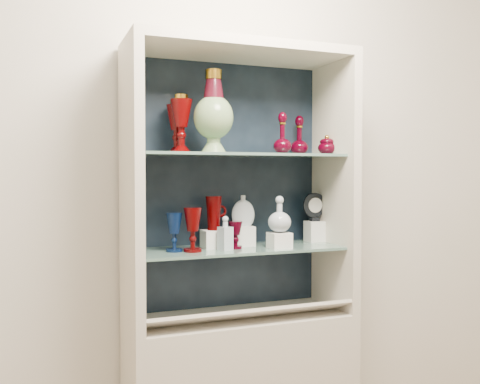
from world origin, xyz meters
name	(u,v)px	position (x,y,z in m)	size (l,w,h in m)	color
wall_back	(223,170)	(0.00, 1.75, 1.40)	(3.50, 0.02, 2.80)	beige
cabinet_back_panel	(226,185)	(0.00, 1.72, 1.32)	(0.98, 0.02, 1.15)	black
cabinet_side_left	(131,187)	(-0.48, 1.53, 1.32)	(0.04, 0.40, 1.15)	beige
cabinet_side_right	(334,185)	(0.48, 1.53, 1.32)	(0.04, 0.40, 1.15)	beige
cabinet_top_cap	(240,51)	(0.00, 1.53, 1.92)	(1.00, 0.40, 0.04)	beige
shelf_lower	(238,249)	(0.00, 1.55, 1.04)	(0.92, 0.34, 0.01)	slate
shelf_upper	(238,155)	(0.00, 1.55, 1.46)	(0.92, 0.34, 0.01)	slate
label_ledge	(249,314)	(0.00, 1.42, 0.78)	(0.92, 0.18, 0.01)	beige
label_card_0	(196,316)	(-0.24, 1.42, 0.80)	(0.10, 0.07, 0.00)	white
label_card_1	(311,305)	(0.30, 1.42, 0.80)	(0.10, 0.07, 0.00)	white
pedestal_lamp_left	(176,127)	(-0.26, 1.64, 1.59)	(0.09, 0.09, 0.23)	#4B0202
pedestal_lamp_right	(181,124)	(-0.26, 1.54, 1.59)	(0.09, 0.09, 0.25)	#4B0202
enamel_urn	(214,111)	(-0.14, 1.48, 1.64)	(0.17, 0.17, 0.35)	#084926
ruby_decanter_a	(282,131)	(0.19, 1.50, 1.57)	(0.08, 0.08, 0.21)	#3F000F
ruby_decanter_b	(299,134)	(0.35, 1.64, 1.57)	(0.09, 0.09, 0.20)	#3F000F
lidded_bowl	(327,145)	(0.44, 1.53, 1.52)	(0.08, 0.08, 0.10)	#3F000F
cobalt_goblet	(174,232)	(-0.30, 1.53, 1.13)	(0.07, 0.07, 0.17)	#07173D
ruby_goblet_tall	(193,230)	(-0.23, 1.50, 1.14)	(0.08, 0.08, 0.19)	#4B0202
ruby_goblet_small	(235,235)	(-0.02, 1.52, 1.11)	(0.06, 0.06, 0.12)	#3F000F
riser_ruby_pitcher	(214,239)	(-0.11, 1.58, 1.09)	(0.10, 0.10, 0.08)	silver
ruby_pitcher	(214,213)	(-0.11, 1.58, 1.21)	(0.11, 0.07, 0.15)	#4B0202
clear_square_bottle	(225,233)	(-0.08, 1.50, 1.12)	(0.05, 0.05, 0.15)	#A2B0BC
riser_flat_flask	(243,236)	(0.04, 1.60, 1.09)	(0.09, 0.09, 0.09)	silver
flat_flask	(243,210)	(0.04, 1.60, 1.21)	(0.11, 0.04, 0.15)	silver
riser_clear_round_decanter	(279,240)	(0.16, 1.46, 1.08)	(0.09, 0.09, 0.07)	silver
clear_round_decanter	(279,215)	(0.16, 1.46, 1.20)	(0.10, 0.10, 0.15)	#A2B0BC
riser_cameo_medallion	(314,231)	(0.42, 1.61, 1.10)	(0.08, 0.08, 0.10)	silver
cameo_medallion	(315,206)	(0.42, 1.61, 1.22)	(0.12, 0.04, 0.14)	black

